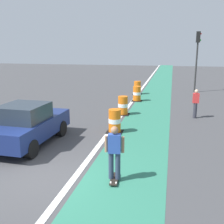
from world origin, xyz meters
TOP-DOWN VIEW (x-y plane):
  - ground_plane at (0.00, 0.00)m, footprint 100.00×100.00m
  - bike_lane_strip at (2.40, 12.00)m, footprint 2.50×80.00m
  - lane_divider_stripe at (0.90, 12.00)m, footprint 0.20×80.00m
  - skateboarder_on_lane at (2.13, 0.22)m, footprint 0.57×0.82m
  - parked_sedan_nearest at (-1.93, 2.46)m, footprint 2.00×4.15m
  - traffic_barrel_front at (1.16, 4.76)m, footprint 0.73×0.73m
  - traffic_barrel_mid at (0.93, 8.11)m, footprint 0.73×0.73m
  - traffic_barrel_back at (1.21, 12.29)m, footprint 0.73×0.73m
  - traffic_barrel_far at (0.86, 15.17)m, footprint 0.73×0.73m
  - traffic_light_corner at (5.61, 17.38)m, footprint 0.41×0.32m
  - pedestrian_crossing at (4.98, 8.24)m, footprint 0.34×0.20m

SIDE VIEW (x-z plane):
  - ground_plane at x=0.00m, z-range 0.00..0.00m
  - bike_lane_strip at x=2.40m, z-range 0.00..0.01m
  - lane_divider_stripe at x=0.90m, z-range 0.00..0.01m
  - traffic_barrel_front at x=1.16m, z-range -0.01..1.08m
  - traffic_barrel_mid at x=0.93m, z-range -0.01..1.08m
  - traffic_barrel_back at x=1.21m, z-range -0.01..1.08m
  - traffic_barrel_far at x=0.86m, z-range -0.01..1.08m
  - parked_sedan_nearest at x=-1.93m, z-range -0.02..1.68m
  - pedestrian_crossing at x=4.98m, z-range 0.06..1.67m
  - skateboarder_on_lane at x=2.13m, z-range 0.07..1.76m
  - traffic_light_corner at x=5.61m, z-range 0.95..6.05m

